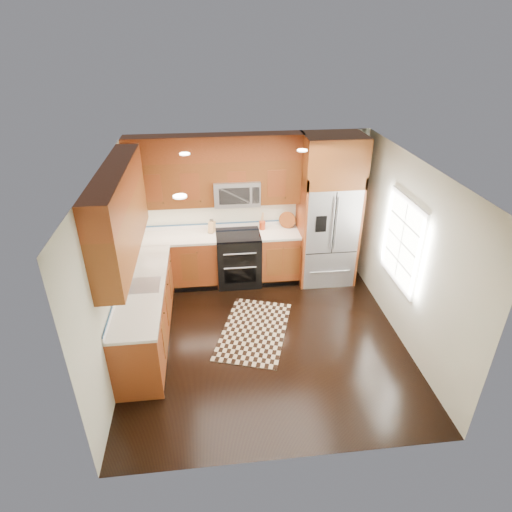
{
  "coord_description": "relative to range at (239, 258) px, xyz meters",
  "views": [
    {
      "loc": [
        -0.7,
        -4.93,
        4.13
      ],
      "look_at": [
        -0.06,
        0.6,
        1.08
      ],
      "focal_mm": 30.0,
      "sensor_mm": 36.0,
      "label": 1
    }
  ],
  "objects": [
    {
      "name": "sink_faucet",
      "position": [
        -1.48,
        -1.44,
        0.52
      ],
      "size": [
        0.54,
        0.44,
        0.37
      ],
      "color": "#B2B2B7",
      "rests_on": "countertop"
    },
    {
      "name": "refrigerator",
      "position": [
        1.55,
        -0.04,
        0.83
      ],
      "size": [
        0.98,
        0.75,
        2.6
      ],
      "color": "#B2B2B7",
      "rests_on": "ground"
    },
    {
      "name": "rug",
      "position": [
        0.11,
        -1.46,
        -0.46
      ],
      "size": [
        1.37,
        1.77,
        0.01
      ],
      "primitive_type": "cube",
      "rotation": [
        0.0,
        0.0,
        -0.31
      ],
      "color": "black",
      "rests_on": "ground"
    },
    {
      "name": "upper_cabinets",
      "position": [
        -0.9,
        -0.58,
        1.56
      ],
      "size": [
        2.85,
        3.0,
        1.15
      ],
      "color": "brown",
      "rests_on": "ground"
    },
    {
      "name": "cutting_board",
      "position": [
        0.88,
        0.18,
        0.48
      ],
      "size": [
        0.39,
        0.39,
        0.02
      ],
      "primitive_type": "cylinder",
      "rotation": [
        0.0,
        0.0,
        -0.43
      ],
      "color": "brown",
      "rests_on": "countertop"
    },
    {
      "name": "knife_block",
      "position": [
        -0.44,
        0.14,
        0.57
      ],
      "size": [
        0.13,
        0.15,
        0.25
      ],
      "color": "tan",
      "rests_on": "countertop"
    },
    {
      "name": "wall_left",
      "position": [
        -1.75,
        -1.67,
        0.83
      ],
      "size": [
        0.02,
        4.0,
        2.6
      ],
      "primitive_type": "cube",
      "color": "beige",
      "rests_on": "ground"
    },
    {
      "name": "wall_right",
      "position": [
        2.25,
        -1.67,
        0.83
      ],
      "size": [
        0.02,
        4.0,
        2.6
      ],
      "primitive_type": "cube",
      "color": "beige",
      "rests_on": "ground"
    },
    {
      "name": "window",
      "position": [
        2.23,
        -1.47,
        0.93
      ],
      "size": [
        0.04,
        1.1,
        1.3
      ],
      "color": "white",
      "rests_on": "ground"
    },
    {
      "name": "microwave",
      "position": [
        -0.0,
        0.13,
        1.19
      ],
      "size": [
        0.76,
        0.4,
        0.42
      ],
      "color": "#B2B2B7",
      "rests_on": "ground"
    },
    {
      "name": "range",
      "position": [
        0.0,
        0.0,
        0.0
      ],
      "size": [
        0.76,
        0.67,
        0.95
      ],
      "color": "black",
      "rests_on": "ground"
    },
    {
      "name": "countertop",
      "position": [
        -0.84,
        -0.65,
        0.45
      ],
      "size": [
        2.86,
        3.01,
        0.04
      ],
      "color": "silver",
      "rests_on": "base_cabinets"
    },
    {
      "name": "base_cabinets",
      "position": [
        -0.98,
        -0.77,
        -0.02
      ],
      "size": [
        2.85,
        3.0,
        0.9
      ],
      "color": "#923F1C",
      "rests_on": "ground"
    },
    {
      "name": "ground",
      "position": [
        0.25,
        -1.67,
        -0.47
      ],
      "size": [
        4.0,
        4.0,
        0.0
      ],
      "primitive_type": "plane",
      "color": "black",
      "rests_on": "ground"
    },
    {
      "name": "utensil_crock",
      "position": [
        0.44,
        0.16,
        0.58
      ],
      "size": [
        0.11,
        0.11,
        0.31
      ],
      "color": "#9D3213",
      "rests_on": "countertop"
    },
    {
      "name": "wall_back",
      "position": [
        0.25,
        0.33,
        0.83
      ],
      "size": [
        4.0,
        0.02,
        2.6
      ],
      "primitive_type": "cube",
      "color": "beige",
      "rests_on": "ground"
    }
  ]
}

